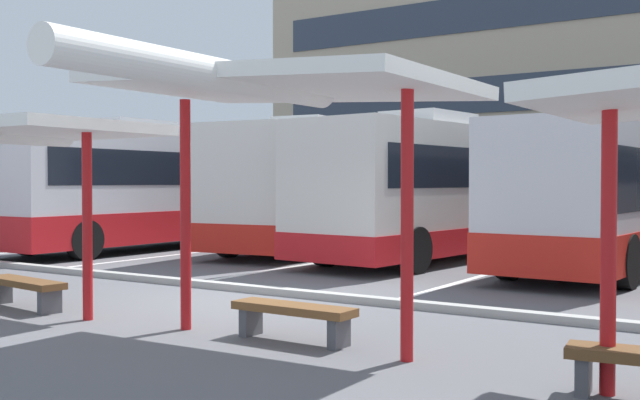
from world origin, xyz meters
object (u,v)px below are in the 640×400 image
waiting_shelter_2 (272,89)px  bench_2 (293,314)px  bench_1 (24,287)px  coach_bus_1 (334,189)px  coach_bus_2 (456,191)px  coach_bus_3 (621,197)px  coach_bus_0 (168,190)px  waiting_shelter_1 (1,134)px

waiting_shelter_2 → bench_2: waiting_shelter_2 is taller
bench_2 → bench_1: bearing=-176.4°
coach_bus_1 → coach_bus_2: 4.08m
coach_bus_1 → coach_bus_3: bearing=-4.2°
coach_bus_0 → waiting_shelter_1: (6.08, -9.66, 0.94)m
waiting_shelter_2 → coach_bus_1: bearing=118.9°
bench_1 → coach_bus_1: bearing=98.5°
coach_bus_0 → coach_bus_3: (12.49, 1.86, -0.10)m
waiting_shelter_1 → bench_1: waiting_shelter_1 is taller
coach_bus_3 → coach_bus_2: bearing=178.2°
coach_bus_1 → bench_1: (1.75, -11.75, -1.40)m
coach_bus_3 → bench_2: bearing=-98.4°
bench_2 → coach_bus_1: bearing=119.8°
bench_1 → waiting_shelter_2: bearing=-1.5°
coach_bus_1 → bench_2: coach_bus_1 is taller
coach_bus_2 → coach_bus_1: bearing=173.3°
coach_bus_0 → coach_bus_1: size_ratio=1.01×
coach_bus_0 → coach_bus_2: coach_bus_0 is taller
coach_bus_0 → coach_bus_2: 8.62m
coach_bus_1 → coach_bus_3: coach_bus_1 is taller
waiting_shelter_2 → coach_bus_2: bearing=102.4°
coach_bus_3 → waiting_shelter_1: size_ratio=2.44×
coach_bus_0 → coach_bus_3: bearing=8.5°
coach_bus_3 → coach_bus_1: bearing=175.8°
bench_2 → coach_bus_0: bearing=140.5°
coach_bus_1 → coach_bus_2: bearing=-6.7°
coach_bus_1 → waiting_shelter_2: coach_bus_1 is taller
waiting_shelter_2 → waiting_shelter_1: bearing=-177.1°
coach_bus_0 → coach_bus_3: size_ratio=1.02×
bench_2 → coach_bus_3: bearing=81.6°
waiting_shelter_1 → waiting_shelter_2: (4.81, 0.24, 0.37)m
coach_bus_0 → waiting_shelter_1: bearing=-57.8°
coach_bus_3 → waiting_shelter_2: 11.48m
coach_bus_0 → coach_bus_1: (4.34, 2.46, 0.04)m
bench_1 → coach_bus_2: bearing=78.4°
coach_bus_1 → bench_1: 11.96m
coach_bus_0 → bench_1: (6.08, -9.29, -1.36)m
coach_bus_3 → bench_2: coach_bus_3 is taller
bench_1 → coach_bus_0: bearing=123.2°
coach_bus_3 → waiting_shelter_2: (-1.60, -11.27, 1.42)m
waiting_shelter_1 → waiting_shelter_2: 4.83m
coach_bus_0 → bench_1: size_ratio=6.31×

